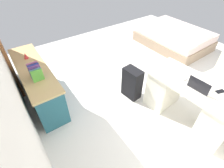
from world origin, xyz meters
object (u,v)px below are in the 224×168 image
figurine_small (26,56)px  suitcase_black (132,83)px  laptop (200,87)px  computer_mouse (185,79)px  bed (174,37)px  cell_phone_near_laptop (220,91)px  desk (189,101)px  office_chair (218,80)px  credenza (38,83)px

figurine_small → suitcase_black: bearing=-131.4°
figurine_small → laptop: bearing=-141.9°
suitcase_black → computer_mouse: bearing=-160.8°
suitcase_black → laptop: bearing=-167.7°
bed → laptop: bearing=134.7°
laptop → cell_phone_near_laptop: 0.30m
computer_mouse → desk: bearing=-171.4°
bed → computer_mouse: size_ratio=19.40×
office_chair → figurine_small: office_chair is taller
laptop → computer_mouse: bearing=-4.4°
computer_mouse → cell_phone_near_laptop: bearing=-161.9°
suitcase_black → bed: bearing=-74.5°
office_chair → credenza: office_chair is taller
office_chair → credenza: (1.90, 2.79, -0.06)m
credenza → suitcase_black: (-0.96, -1.49, -0.05)m
computer_mouse → figurine_small: size_ratio=0.91×
office_chair → laptop: 1.03m
credenza → figurine_small: 0.55m
office_chair → suitcase_black: 1.61m
bed → suitcase_black: (-0.94, 2.35, 0.07)m
bed → office_chair: bearing=150.8°
figurine_small → office_chair: bearing=-128.9°
bed → cell_phone_near_laptop: cell_phone_near_laptop is taller
desk → computer_mouse: (0.18, 0.04, 0.38)m
desk → cell_phone_near_laptop: 0.49m
credenza → laptop: size_ratio=5.51×
figurine_small → computer_mouse: bearing=-138.3°
desk → laptop: (-0.08, 0.06, 0.41)m
figurine_small → cell_phone_near_laptop: bearing=-141.2°
desk → bed: bearing=-45.7°
computer_mouse → cell_phone_near_laptop: computer_mouse is taller
laptop → figurine_small: (2.35, 1.84, -0.03)m
bed → figurine_small: (0.38, 3.84, 0.54)m
bed → laptop: (-1.98, 2.00, 0.56)m
computer_mouse → laptop: bearing=171.0°
office_chair → computer_mouse: size_ratio=9.40×
office_chair → cell_phone_near_laptop: bearing=112.6°
laptop → suitcase_black: bearing=18.6°
desk → suitcase_black: desk is taller
desk → cell_phone_near_laptop: bearing=-151.8°
desk → laptop: laptop is taller
desk → credenza: (1.92, 1.90, -0.03)m
desk → figurine_small: (2.27, 1.91, 0.39)m
credenza → computer_mouse: (-1.74, -1.86, 0.41)m
office_chair → bed: 2.15m
computer_mouse → figurine_small: 2.80m
cell_phone_near_laptop → computer_mouse: bearing=39.4°
desk → office_chair: size_ratio=1.58×
computer_mouse → suitcase_black: bearing=20.8°
office_chair → laptop: bearing=96.1°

